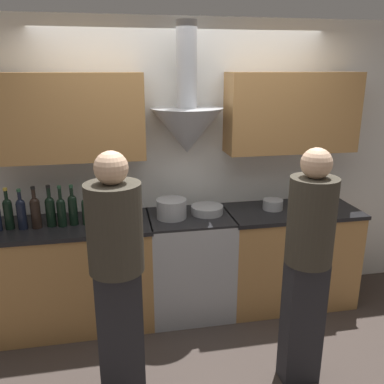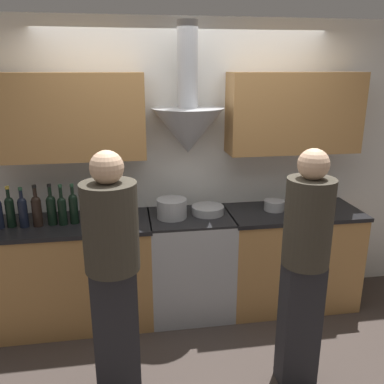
% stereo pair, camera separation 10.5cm
% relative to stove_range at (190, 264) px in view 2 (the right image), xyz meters
% --- Properties ---
extents(ground_plane, '(12.00, 12.00, 0.00)m').
position_rel_stove_range_xyz_m(ground_plane, '(0.00, -0.31, -0.47)').
color(ground_plane, '#423833').
extents(wall_back, '(8.40, 0.62, 2.60)m').
position_rel_stove_range_xyz_m(wall_back, '(-0.02, 0.26, 1.00)').
color(wall_back, white).
rests_on(wall_back, ground_plane).
extents(counter_left, '(1.31, 0.62, 0.94)m').
position_rel_stove_range_xyz_m(counter_left, '(-1.00, -0.00, -0.00)').
color(counter_left, '#B27F47').
rests_on(counter_left, ground_plane).
extents(counter_right, '(1.21, 0.62, 0.94)m').
position_rel_stove_range_xyz_m(counter_right, '(0.96, -0.00, -0.00)').
color(counter_right, '#B27F47').
rests_on(counter_right, ground_plane).
extents(stove_range, '(0.73, 0.60, 0.94)m').
position_rel_stove_range_xyz_m(stove_range, '(0.00, 0.00, 0.00)').
color(stove_range, '#A8AAAF').
rests_on(stove_range, ground_plane).
extents(wine_bottle_1, '(0.07, 0.07, 0.34)m').
position_rel_stove_range_xyz_m(wine_bottle_1, '(-1.48, -0.02, 0.61)').
color(wine_bottle_1, black).
rests_on(wine_bottle_1, counter_left).
extents(wine_bottle_2, '(0.07, 0.07, 0.33)m').
position_rel_stove_range_xyz_m(wine_bottle_2, '(-1.38, -0.04, 0.61)').
color(wine_bottle_2, black).
rests_on(wine_bottle_2, counter_left).
extents(wine_bottle_3, '(0.08, 0.08, 0.35)m').
position_rel_stove_range_xyz_m(wine_bottle_3, '(-1.27, -0.04, 0.61)').
color(wine_bottle_3, black).
rests_on(wine_bottle_3, counter_left).
extents(wine_bottle_4, '(0.08, 0.08, 0.35)m').
position_rel_stove_range_xyz_m(wine_bottle_4, '(-1.16, -0.02, 0.61)').
color(wine_bottle_4, black).
rests_on(wine_bottle_4, counter_left).
extents(wine_bottle_5, '(0.07, 0.07, 0.34)m').
position_rel_stove_range_xyz_m(wine_bottle_5, '(-1.07, -0.04, 0.60)').
color(wine_bottle_5, black).
rests_on(wine_bottle_5, counter_left).
extents(wine_bottle_6, '(0.07, 0.07, 0.34)m').
position_rel_stove_range_xyz_m(wine_bottle_6, '(-0.98, -0.02, 0.61)').
color(wine_bottle_6, black).
rests_on(wine_bottle_6, counter_left).
extents(wine_bottle_7, '(0.07, 0.07, 0.31)m').
position_rel_stove_range_xyz_m(wine_bottle_7, '(-0.87, -0.03, 0.59)').
color(wine_bottle_7, black).
rests_on(wine_bottle_7, counter_left).
extents(stock_pot, '(0.26, 0.26, 0.17)m').
position_rel_stove_range_xyz_m(stock_pot, '(-0.16, -0.01, 0.55)').
color(stock_pot, '#A8AAAF').
rests_on(stock_pot, stove_range).
extents(mixing_bowl, '(0.29, 0.29, 0.07)m').
position_rel_stove_range_xyz_m(mixing_bowl, '(0.16, 0.03, 0.50)').
color(mixing_bowl, '#A8AAAF').
rests_on(mixing_bowl, stove_range).
extents(orange_fruit, '(0.09, 0.09, 0.09)m').
position_rel_stove_range_xyz_m(orange_fruit, '(1.34, 0.03, 0.51)').
color(orange_fruit, orange).
rests_on(orange_fruit, counter_right).
extents(saucepan, '(0.18, 0.18, 0.09)m').
position_rel_stove_range_xyz_m(saucepan, '(0.78, 0.03, 0.51)').
color(saucepan, '#A8AAAF').
rests_on(saucepan, counter_right).
extents(person_foreground_left, '(0.35, 0.35, 1.72)m').
position_rel_stove_range_xyz_m(person_foreground_left, '(-0.64, -0.91, 0.48)').
color(person_foreground_left, '#28282D').
rests_on(person_foreground_left, ground_plane).
extents(person_foreground_right, '(0.31, 0.31, 1.71)m').
position_rel_stove_range_xyz_m(person_foreground_right, '(0.61, -1.02, 0.48)').
color(person_foreground_right, '#28282D').
rests_on(person_foreground_right, ground_plane).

